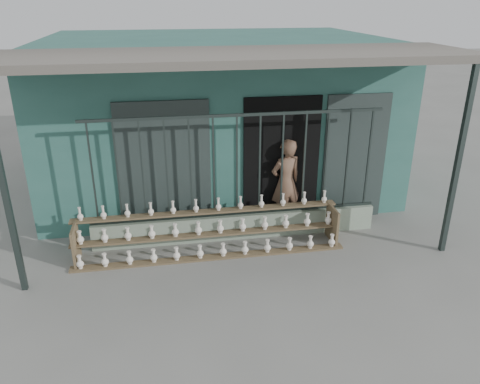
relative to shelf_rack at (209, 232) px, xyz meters
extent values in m
plane|color=slate|center=(0.54, -0.89, -0.36)|extent=(60.00, 60.00, 0.00)
cube|color=#2C5E55|center=(0.54, 3.41, 1.24)|extent=(7.00, 5.00, 3.20)
cube|color=black|center=(1.44, 0.93, 0.84)|extent=(1.40, 0.12, 2.40)
cube|color=#212C2A|center=(-0.66, 0.89, 0.84)|extent=(1.60, 0.08, 2.40)
cube|color=#212C2A|center=(2.84, 0.89, 0.84)|extent=(1.20, 0.08, 2.40)
cube|color=#59544C|center=(0.54, 0.31, 2.79)|extent=(7.40, 2.00, 0.12)
cube|color=#283330|center=(-2.81, -0.64, 1.19)|extent=(0.08, 0.08, 3.10)
cube|color=#283330|center=(3.89, -0.64, 1.19)|extent=(0.08, 0.08, 3.10)
cube|color=gray|center=(0.54, 0.41, -0.14)|extent=(5.00, 0.20, 0.45)
cube|color=#283330|center=(-1.81, 0.41, 0.99)|extent=(0.03, 0.03, 1.80)
cube|color=#283330|center=(-1.42, 0.41, 0.99)|extent=(0.03, 0.03, 1.80)
cube|color=#283330|center=(-1.03, 0.41, 0.99)|extent=(0.03, 0.03, 1.80)
cube|color=#283330|center=(-0.64, 0.41, 0.99)|extent=(0.03, 0.03, 1.80)
cube|color=#283330|center=(-0.25, 0.41, 0.99)|extent=(0.03, 0.03, 1.80)
cube|color=#283330|center=(0.14, 0.41, 0.99)|extent=(0.03, 0.03, 1.80)
cube|color=#283330|center=(0.54, 0.41, 0.99)|extent=(0.03, 0.03, 1.80)
cube|color=#283330|center=(0.93, 0.41, 0.99)|extent=(0.03, 0.03, 1.80)
cube|color=#283330|center=(1.32, 0.41, 0.99)|extent=(0.03, 0.03, 1.80)
cube|color=#283330|center=(1.71, 0.41, 0.99)|extent=(0.03, 0.03, 1.80)
cube|color=#283330|center=(2.10, 0.41, 0.99)|extent=(0.03, 0.03, 1.80)
cube|color=#283330|center=(2.49, 0.41, 0.99)|extent=(0.03, 0.03, 1.80)
cube|color=#283330|center=(2.89, 0.41, 0.99)|extent=(0.03, 0.03, 1.80)
cube|color=#283330|center=(0.54, 0.41, 1.86)|extent=(5.00, 0.04, 0.05)
cube|color=#283330|center=(0.54, 0.41, 0.11)|extent=(5.00, 0.04, 0.05)
cube|color=brown|center=(0.00, -0.24, -0.35)|extent=(4.50, 0.18, 0.03)
cube|color=brown|center=(0.00, 0.01, -0.05)|extent=(4.50, 0.18, 0.03)
cube|color=brown|center=(0.00, 0.26, 0.25)|extent=(4.50, 0.18, 0.03)
cube|color=brown|center=(-2.15, 0.01, -0.04)|extent=(0.04, 0.55, 0.64)
cube|color=brown|center=(2.15, 0.01, -0.04)|extent=(0.04, 0.55, 0.64)
imported|color=brown|center=(1.51, 0.80, 0.47)|extent=(0.69, 0.56, 1.66)
camera|label=1|loc=(-0.68, -6.90, 3.63)|focal=35.00mm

